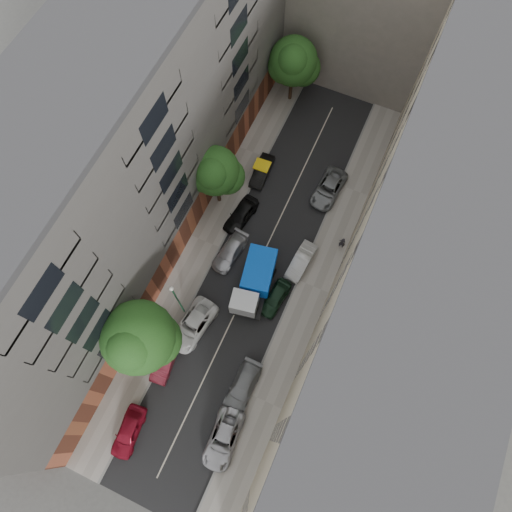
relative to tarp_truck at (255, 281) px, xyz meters
The scene contains 23 objects.
ground 2.71m from the tarp_truck, 105.66° to the left, with size 120.00×120.00×0.00m, color #4C4C49.
road_surface 2.71m from the tarp_truck, 105.66° to the left, with size 8.00×44.00×0.02m, color black.
sidewalk_left 6.63m from the tarp_truck, 160.67° to the left, with size 3.00×44.00×0.15m, color gray.
sidewalk_right 5.55m from the tarp_truck, 23.59° to the left, with size 3.00×44.00×0.15m, color gray.
building_left 14.50m from the tarp_truck, 169.55° to the left, with size 8.00×44.00×20.00m, color #4E4B49.
building_right 13.56m from the tarp_truck, 11.63° to the left, with size 8.00×44.00×20.00m, color #C0B295.
tarp_truck is the anchor object (origin of this frame).
car_left_0 16.09m from the tarp_truck, 105.15° to the right, with size 1.70×4.22×1.44m, color maroon.
car_left_1 10.21m from the tarp_truck, 114.40° to the right, with size 1.44×4.14×1.36m, color #490E17.
car_left_2 6.66m from the tarp_truck, 120.99° to the right, with size 2.40×5.20×1.44m, color silver.
car_left_3 4.02m from the tarp_truck, 150.29° to the left, with size 1.80×4.44×1.29m, color #B2B2B7.
car_left_4 7.13m from the tarp_truck, 124.98° to the left, with size 1.77×4.40×1.50m, color black.
car_left_5 11.94m from the tarp_truck, 110.66° to the left, with size 1.39×3.99×1.31m, color black.
car_right_0 13.27m from the tarp_truck, 76.91° to the right, with size 2.28×4.95×1.37m, color #AFAEB3.
car_right_1 9.13m from the tarp_truck, 72.42° to the right, with size 1.92×4.72×1.37m, color slate.
car_right_2 2.42m from the tarp_truck, 11.81° to the right, with size 1.55×3.85×1.31m, color black.
car_right_3 4.87m from the tarp_truck, 51.26° to the left, with size 1.44×4.14×1.36m, color silver.
car_right_4 12.25m from the tarp_truck, 77.71° to the left, with size 2.28×4.95×1.38m, color slate.
tree_near 11.41m from the tarp_truck, 120.90° to the right, with size 5.88×5.70×8.82m.
tree_mid 10.13m from the tarp_truck, 135.60° to the left, with size 4.84×4.48×7.63m.
tree_far 21.95m from the tarp_truck, 103.86° to the left, with size 5.09×4.79×7.75m.
lamp_post 7.31m from the tarp_truck, 135.21° to the right, with size 0.36×0.36×6.87m.
pedestrian 9.02m from the tarp_truck, 49.90° to the left, with size 0.61×0.40×1.68m, color black.
Camera 1 is at (5.91, -13.80, 39.89)m, focal length 32.00 mm.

